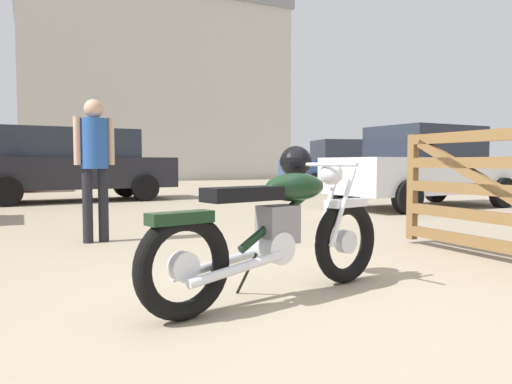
% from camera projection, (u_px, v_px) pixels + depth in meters
% --- Properties ---
extents(ground_plane, '(80.00, 80.00, 0.00)m').
position_uv_depth(ground_plane, '(314.00, 313.00, 3.01)').
color(ground_plane, gray).
extents(vintage_motorcycle, '(2.00, 0.95, 1.07)m').
position_uv_depth(vintage_motorcycle, '(279.00, 226.00, 3.35)').
color(vintage_motorcycle, black).
rests_on(vintage_motorcycle, ground_plane).
extents(bystander, '(0.45, 0.30, 1.66)m').
position_uv_depth(bystander, '(95.00, 155.00, 5.63)').
color(bystander, black).
rests_on(bystander, ground_plane).
extents(pale_sedan_back, '(4.41, 2.40, 1.67)m').
position_uv_depth(pale_sedan_back, '(424.00, 167.00, 10.14)').
color(pale_sedan_back, black).
rests_on(pale_sedan_back, ground_plane).
extents(dark_sedan_left, '(4.41, 2.39, 1.67)m').
position_uv_depth(dark_sedan_left, '(346.00, 166.00, 16.13)').
color(dark_sedan_left, black).
rests_on(dark_sedan_left, ground_plane).
extents(white_estate_far, '(4.94, 2.59, 1.74)m').
position_uv_depth(white_estate_far, '(68.00, 162.00, 11.70)').
color(white_estate_far, black).
rests_on(white_estate_far, ground_plane).
extents(industrial_building, '(15.29, 11.33, 21.68)m').
position_uv_depth(industrial_building, '(149.00, 92.00, 29.29)').
color(industrial_building, beige).
rests_on(industrial_building, ground_plane).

